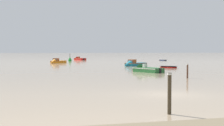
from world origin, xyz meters
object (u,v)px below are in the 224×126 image
at_px(rowboat_moored_5, 163,60).
at_px(channel_buoy, 70,60).
at_px(motorboat_moored_1, 79,59).
at_px(motorboat_moored_4, 133,65).
at_px(rowboat_moored_0, 168,67).
at_px(mooring_post_left, 187,71).
at_px(motorboat_moored_3, 57,62).
at_px(motorboat_moored_0, 144,70).
at_px(mooring_post_near, 169,95).

relative_size(rowboat_moored_5, channel_buoy, 1.32).
distance_m(motorboat_moored_1, motorboat_moored_4, 42.34).
bearing_deg(rowboat_moored_0, mooring_post_left, -65.82).
distance_m(motorboat_moored_1, rowboat_moored_0, 50.81).
bearing_deg(motorboat_moored_1, channel_buoy, 135.65).
bearing_deg(mooring_post_left, motorboat_moored_1, 91.25).
bearing_deg(motorboat_moored_3, motorboat_moored_0, 60.57).
xyz_separation_m(motorboat_moored_1, motorboat_moored_4, (4.25, -42.12, 0.05)).
distance_m(motorboat_moored_4, channel_buoy, 32.38).
bearing_deg(rowboat_moored_0, channel_buoy, 149.50).
bearing_deg(mooring_post_near, motorboat_moored_1, 84.38).
bearing_deg(motorboat_moored_4, motorboat_moored_1, -110.85).
distance_m(motorboat_moored_1, motorboat_moored_3, 25.53).
distance_m(motorboat_moored_3, mooring_post_near, 63.40).
distance_m(motorboat_moored_1, mooring_post_left, 69.56).
bearing_deg(rowboat_moored_5, motorboat_moored_3, 83.99).
height_order(rowboat_moored_5, motorboat_moored_4, motorboat_moored_4).
relative_size(rowboat_moored_0, channel_buoy, 1.29).
height_order(motorboat_moored_0, motorboat_moored_1, motorboat_moored_1).
bearing_deg(rowboat_moored_0, motorboat_moored_3, 165.09).
relative_size(motorboat_moored_0, mooring_post_near, 2.51).
height_order(rowboat_moored_0, motorboat_moored_3, motorboat_moored_3).
height_order(rowboat_moored_5, mooring_post_near, mooring_post_near).
xyz_separation_m(motorboat_moored_1, mooring_post_left, (1.51, -69.55, 0.48)).
xyz_separation_m(rowboat_moored_5, motorboat_moored_4, (-19.64, -31.64, 0.16)).
bearing_deg(motorboat_moored_0, motorboat_moored_1, -24.11).
bearing_deg(motorboat_moored_0, mooring_post_left, 160.56).
relative_size(mooring_post_near, mooring_post_left, 1.27).
xyz_separation_m(motorboat_moored_1, rowboat_moored_5, (23.89, -10.49, -0.12)).
relative_size(motorboat_moored_0, rowboat_moored_0, 1.81).
bearing_deg(mooring_post_left, channel_buoy, 95.39).
height_order(mooring_post_near, mooring_post_left, mooring_post_near).
xyz_separation_m(motorboat_moored_0, rowboat_moored_0, (7.42, 8.56, -0.11)).
relative_size(rowboat_moored_5, mooring_post_near, 1.42).
relative_size(motorboat_moored_0, motorboat_moored_3, 1.21).
relative_size(motorboat_moored_1, rowboat_moored_0, 1.82).
height_order(motorboat_moored_0, mooring_post_near, mooring_post_near).
distance_m(motorboat_moored_0, mooring_post_near, 30.05).
bearing_deg(channel_buoy, motorboat_moored_1, 69.59).
height_order(motorboat_moored_0, rowboat_moored_5, motorboat_moored_0).
distance_m(motorboat_moored_0, motorboat_moored_1, 58.75).
xyz_separation_m(rowboat_moored_5, mooring_post_left, (-22.38, -59.06, 0.60)).
xyz_separation_m(channel_buoy, mooring_post_near, (-4.57, -76.56, 0.45)).
relative_size(motorboat_moored_4, mooring_post_left, 3.14).
relative_size(rowboat_moored_0, rowboat_moored_5, 0.98).
xyz_separation_m(rowboat_moored_0, motorboat_moored_3, (-16.70, 26.21, 0.13)).
relative_size(rowboat_moored_5, mooring_post_left, 1.81).
xyz_separation_m(rowboat_moored_0, rowboat_moored_5, (15.94, 39.70, -0.01)).
distance_m(motorboat_moored_3, channel_buoy, 13.99).
bearing_deg(rowboat_moored_0, rowboat_moored_5, 110.70).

